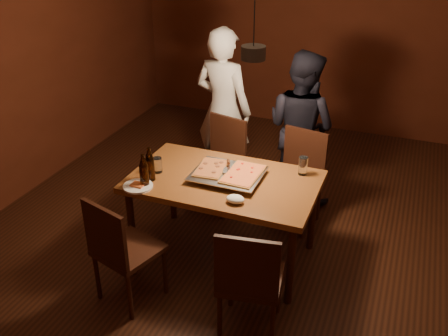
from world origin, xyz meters
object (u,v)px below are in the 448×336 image
(chair_near_right, at_px, (249,274))
(pendant_lamp, at_px, (253,51))
(beer_bottle_a, at_px, (144,170))
(chair_far_right, at_px, (299,169))
(chair_far_left, at_px, (222,154))
(dining_table, at_px, (224,187))
(pizza_tray, at_px, (228,175))
(diner_white, at_px, (223,110))
(beer_bottle_b, at_px, (150,164))
(chair_near_left, at_px, (119,244))
(plate_slice, at_px, (138,186))
(diner_dark, at_px, (301,128))

(chair_near_right, xyz_separation_m, pendant_lamp, (-0.32, 0.94, 1.22))
(beer_bottle_a, relative_size, pendant_lamp, 0.25)
(chair_far_right, distance_m, beer_bottle_a, 1.52)
(chair_far_left, distance_m, pendant_lamp, 1.49)
(dining_table, distance_m, pizza_tray, 0.10)
(diner_white, bearing_deg, pendant_lamp, 130.84)
(beer_bottle_b, bearing_deg, beer_bottle_a, -87.12)
(chair_far_left, distance_m, chair_near_right, 1.82)
(chair_near_left, distance_m, beer_bottle_b, 0.69)
(diner_white, distance_m, pendant_lamp, 1.53)
(plate_slice, bearing_deg, pendant_lamp, 34.63)
(chair_far_left, relative_size, diner_dark, 0.33)
(plate_slice, bearing_deg, chair_near_right, -21.84)
(beer_bottle_b, relative_size, pendant_lamp, 0.25)
(beer_bottle_a, distance_m, plate_slice, 0.14)
(chair_near_left, height_order, beer_bottle_a, beer_bottle_a)
(pizza_tray, height_order, beer_bottle_b, beer_bottle_b)
(beer_bottle_b, bearing_deg, chair_far_left, 79.27)
(beer_bottle_b, distance_m, pendant_lamp, 1.18)
(diner_dark, bearing_deg, beer_bottle_a, 83.55)
(chair_near_left, bearing_deg, beer_bottle_a, 111.54)
(pendant_lamp, bearing_deg, diner_dark, 81.30)
(chair_far_left, height_order, beer_bottle_b, beer_bottle_b)
(chair_far_left, height_order, chair_near_left, same)
(chair_near_right, bearing_deg, beer_bottle_b, 141.97)
(dining_table, distance_m, diner_white, 1.30)
(chair_far_right, bearing_deg, chair_near_right, 102.82)
(chair_far_left, xyz_separation_m, chair_near_left, (-0.15, -1.64, 0.00))
(beer_bottle_b, distance_m, diner_white, 1.42)
(beer_bottle_b, height_order, diner_dark, diner_dark)
(beer_bottle_a, xyz_separation_m, plate_slice, (-0.04, -0.04, -0.13))
(chair_near_right, bearing_deg, chair_far_right, 82.69)
(beer_bottle_b, bearing_deg, dining_table, 22.27)
(chair_near_left, height_order, plate_slice, chair_near_left)
(pizza_tray, bearing_deg, dining_table, -132.26)
(beer_bottle_a, bearing_deg, diner_dark, 60.59)
(chair_far_right, bearing_deg, pizza_tray, 72.23)
(beer_bottle_b, bearing_deg, diner_white, 87.40)
(dining_table, xyz_separation_m, diner_white, (-0.48, 1.20, 0.17))
(chair_near_left, bearing_deg, chair_far_left, 101.51)
(diner_white, xyz_separation_m, pendant_lamp, (0.65, -1.05, 0.92))
(beer_bottle_a, bearing_deg, chair_far_right, 48.72)
(chair_near_left, xyz_separation_m, diner_white, (0.02, 2.01, 0.31))
(beer_bottle_b, relative_size, plate_slice, 1.20)
(chair_near_left, bearing_deg, pizza_tray, 75.20)
(pizza_tray, xyz_separation_m, diner_dark, (0.31, 1.19, -0.01))
(chair_near_left, distance_m, pendant_lamp, 1.69)
(chair_far_right, height_order, diner_white, diner_white)
(chair_far_left, bearing_deg, diner_white, -56.33)
(chair_far_right, bearing_deg, chair_far_left, 8.42)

